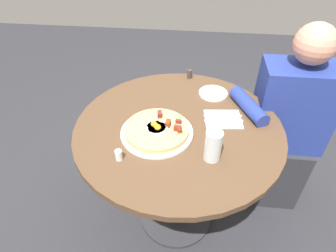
# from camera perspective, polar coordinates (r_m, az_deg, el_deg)

# --- Properties ---
(ground_plane) EXTENTS (6.00, 6.00, 0.00)m
(ground_plane) POSITION_cam_1_polar(r_m,az_deg,el_deg) (1.87, 1.59, -17.46)
(ground_plane) COLOR #2D2D33
(dining_table) EXTENTS (0.96, 0.96, 0.73)m
(dining_table) POSITION_cam_1_polar(r_m,az_deg,el_deg) (1.43, 1.99, -5.27)
(dining_table) COLOR brown
(dining_table) RESTS_ON ground_plane
(person_seated) EXTENTS (0.53, 0.39, 1.14)m
(person_seated) POSITION_cam_1_polar(r_m,az_deg,el_deg) (1.74, 22.02, -1.46)
(person_seated) COLOR #2D2D33
(person_seated) RESTS_ON ground_plane
(pizza_plate) EXTENTS (0.32, 0.32, 0.01)m
(pizza_plate) POSITION_cam_1_polar(r_m,az_deg,el_deg) (1.26, -2.24, -1.29)
(pizza_plate) COLOR white
(pizza_plate) RESTS_ON dining_table
(breakfast_pizza) EXTENTS (0.28, 0.28, 0.05)m
(breakfast_pizza) POSITION_cam_1_polar(r_m,az_deg,el_deg) (1.25, -2.18, -0.62)
(breakfast_pizza) COLOR tan
(breakfast_pizza) RESTS_ON pizza_plate
(bread_plate) EXTENTS (0.15, 0.15, 0.01)m
(bread_plate) POSITION_cam_1_polar(r_m,az_deg,el_deg) (1.53, 9.00, 6.48)
(bread_plate) COLOR white
(bread_plate) RESTS_ON dining_table
(napkin) EXTENTS (0.18, 0.16, 0.00)m
(napkin) POSITION_cam_1_polar(r_m,az_deg,el_deg) (1.37, 10.93, 1.36)
(napkin) COLOR white
(napkin) RESTS_ON dining_table
(fork) EXTENTS (0.18, 0.03, 0.00)m
(fork) POSITION_cam_1_polar(r_m,az_deg,el_deg) (1.38, 10.84, 1.98)
(fork) COLOR silver
(fork) RESTS_ON napkin
(knife) EXTENTS (0.18, 0.03, 0.00)m
(knife) POSITION_cam_1_polar(r_m,az_deg,el_deg) (1.35, 11.06, 1.04)
(knife) COLOR silver
(knife) RESTS_ON napkin
(water_glass) EXTENTS (0.07, 0.07, 0.13)m
(water_glass) POSITION_cam_1_polar(r_m,az_deg,el_deg) (1.13, 8.98, -3.90)
(water_glass) COLOR silver
(water_glass) RESTS_ON dining_table
(salt_shaker) EXTENTS (0.03, 0.03, 0.05)m
(salt_shaker) POSITION_cam_1_polar(r_m,az_deg,el_deg) (1.15, -9.82, -5.75)
(salt_shaker) COLOR white
(salt_shaker) RESTS_ON dining_table
(pepper_shaker) EXTENTS (0.03, 0.03, 0.05)m
(pepper_shaker) POSITION_cam_1_polar(r_m,az_deg,el_deg) (1.65, 4.30, 10.31)
(pepper_shaker) COLOR #3F3833
(pepper_shaker) RESTS_ON dining_table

